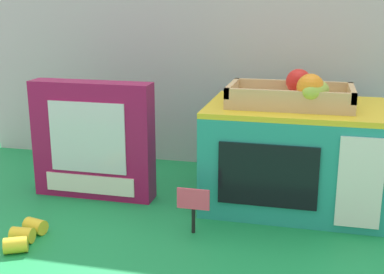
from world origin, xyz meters
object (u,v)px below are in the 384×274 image
(toy_microwave, at_px, (294,155))
(price_sign, at_px, (193,204))
(loose_toy_banana, at_px, (25,235))
(food_groups_crate, at_px, (296,95))
(cookie_set_box, at_px, (93,140))

(toy_microwave, bearing_deg, price_sign, -132.03)
(toy_microwave, relative_size, loose_toy_banana, 3.11)
(toy_microwave, bearing_deg, food_groups_crate, -102.65)
(toy_microwave, xyz_separation_m, cookie_set_box, (-0.49, -0.07, 0.02))
(food_groups_crate, distance_m, loose_toy_banana, 0.66)
(price_sign, bearing_deg, cookie_set_box, 152.65)
(toy_microwave, xyz_separation_m, loose_toy_banana, (-0.52, -0.34, -0.11))
(cookie_set_box, height_order, price_sign, cookie_set_box)
(food_groups_crate, bearing_deg, loose_toy_banana, -147.99)
(food_groups_crate, xyz_separation_m, loose_toy_banana, (-0.52, -0.32, -0.26))
(food_groups_crate, distance_m, cookie_set_box, 0.50)
(food_groups_crate, height_order, cookie_set_box, food_groups_crate)
(food_groups_crate, xyz_separation_m, cookie_set_box, (-0.48, -0.05, -0.13))
(toy_microwave, height_order, food_groups_crate, food_groups_crate)
(food_groups_crate, bearing_deg, toy_microwave, 77.35)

